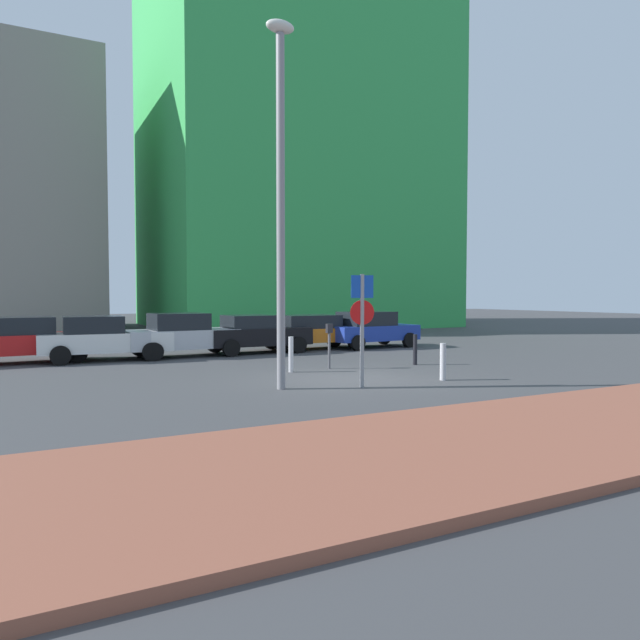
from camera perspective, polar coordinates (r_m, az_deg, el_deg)
ground_plane at (r=15.41m, az=2.78°, el=-5.91°), size 120.00×120.00×0.00m
sidewalk_brick at (r=10.18m, az=22.87°, el=-10.06°), size 40.00×4.40×0.14m
parked_car_red at (r=21.34m, az=-27.61°, el=-1.76°), size 4.67×2.15×1.53m
parked_car_white at (r=21.00m, az=-20.83°, el=-1.70°), size 4.36×2.09×1.54m
parked_car_silver at (r=21.51m, az=-13.47°, el=-1.43°), size 4.31×2.15×1.60m
parked_car_black at (r=22.40m, az=-6.53°, el=-1.36°), size 4.09×2.10×1.48m
parked_car_orange at (r=23.88m, az=-0.84°, el=-1.11°), size 4.55×2.07×1.43m
parked_car_blue at (r=24.69m, az=5.03°, el=-0.89°), size 4.13×2.22×1.55m
parking_sign_post at (r=13.89m, az=4.23°, el=0.36°), size 0.59×0.19×2.76m
parking_meter at (r=17.46m, az=0.93°, el=-1.97°), size 0.18×0.14×1.38m
street_lamp at (r=13.89m, az=-3.96°, el=13.82°), size 0.70×0.36×8.66m
traffic_bollard_near at (r=18.73m, az=9.48°, el=-2.93°), size 0.13×0.13×0.99m
traffic_bollard_mid at (r=16.73m, az=-2.92°, el=-3.45°), size 0.14×0.14×1.04m
traffic_bollard_far at (r=15.47m, az=12.17°, el=-4.09°), size 0.16×0.16×0.98m
building_colorful_midrise at (r=44.68m, az=-2.93°, el=17.42°), size 19.92×16.17×27.55m
building_under_construction at (r=42.63m, az=-28.81°, el=10.58°), size 10.78×12.51×16.97m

